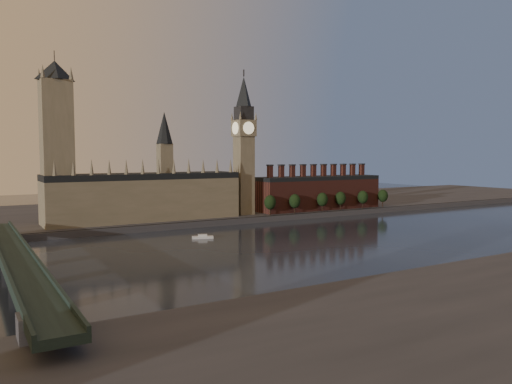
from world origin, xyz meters
TOP-DOWN VIEW (x-y plane):
  - ground at (0.00, 0.00)m, footprint 900.00×900.00m
  - north_bank at (0.00, 178.04)m, footprint 900.00×182.00m
  - palace_of_westminster at (-64.41, 114.91)m, footprint 130.00×30.30m
  - victoria_tower at (-120.00, 115.00)m, footprint 24.00×24.00m
  - big_ben at (10.00, 110.00)m, footprint 15.00×15.00m
  - chimney_block at (80.00, 110.00)m, footprint 110.00×25.00m
  - embankment_tree_0 at (23.59, 94.98)m, footprint 8.60×8.60m
  - embankment_tree_1 at (45.18, 94.03)m, footprint 8.60×8.60m
  - embankment_tree_2 at (71.69, 94.14)m, footprint 8.60×8.60m
  - embankment_tree_3 at (90.92, 95.06)m, footprint 8.60×8.60m
  - embankment_tree_4 at (113.80, 93.80)m, footprint 8.60×8.60m
  - embankment_tree_5 at (137.86, 95.13)m, footprint 8.60×8.60m
  - westminster_bridge at (-155.00, -2.70)m, footprint 14.00×200.00m
  - river_boat at (-52.44, 48.03)m, footprint 12.69×7.82m

SIDE VIEW (x-z plane):
  - ground at x=0.00m, z-range 0.00..0.00m
  - river_boat at x=-52.44m, z-range -0.29..2.17m
  - north_bank at x=0.00m, z-range 0.00..4.00m
  - westminster_bridge at x=-155.00m, z-range 1.66..13.21m
  - embankment_tree_0 at x=23.59m, z-range 6.03..20.91m
  - embankment_tree_1 at x=45.18m, z-range 6.03..20.91m
  - embankment_tree_2 at x=71.69m, z-range 6.03..20.91m
  - embankment_tree_3 at x=90.92m, z-range 6.03..20.91m
  - embankment_tree_4 at x=113.80m, z-range 6.03..20.91m
  - embankment_tree_5 at x=137.86m, z-range 6.03..20.91m
  - chimney_block at x=80.00m, z-range -0.68..36.32m
  - palace_of_westminster at x=-64.41m, z-range -15.37..58.63m
  - big_ben at x=10.00m, z-range 3.33..110.33m
  - victoria_tower at x=-120.00m, z-range 5.09..113.09m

